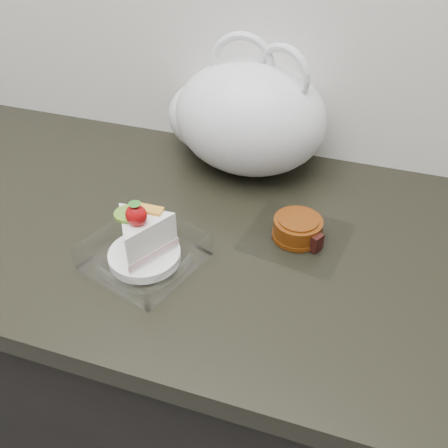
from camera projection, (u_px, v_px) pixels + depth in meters
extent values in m
cube|color=black|center=(165.00, 368.00, 1.22)|extent=(2.00, 0.60, 0.86)
cube|color=black|center=(148.00, 224.00, 0.93)|extent=(2.04, 0.64, 0.04)
cube|color=white|center=(145.00, 260.00, 0.82)|extent=(0.20, 0.20, 0.00)
cylinder|color=white|center=(145.00, 256.00, 0.82)|extent=(0.12, 0.12, 0.02)
ellipsoid|color=red|center=(136.00, 215.00, 0.75)|extent=(0.03, 0.03, 0.04)
cone|color=#2D7223|center=(135.00, 206.00, 0.74)|extent=(0.02, 0.02, 0.01)
cylinder|color=olive|center=(128.00, 214.00, 0.77)|extent=(0.04, 0.04, 0.01)
cube|color=orange|center=(146.00, 209.00, 0.78)|extent=(0.05, 0.02, 0.01)
cube|color=white|center=(297.00, 237.00, 0.87)|extent=(0.19, 0.18, 0.00)
cylinder|color=#77330E|center=(298.00, 228.00, 0.86)|extent=(0.09, 0.09, 0.04)
cylinder|color=#77330E|center=(297.00, 235.00, 0.87)|extent=(0.09, 0.09, 0.01)
cylinder|color=#77330E|center=(299.00, 219.00, 0.85)|extent=(0.07, 0.07, 0.00)
cube|color=black|center=(314.00, 241.00, 0.84)|extent=(0.03, 0.03, 0.03)
ellipsoid|color=white|center=(250.00, 118.00, 0.98)|extent=(0.33, 0.27, 0.23)
ellipsoid|color=white|center=(210.00, 116.00, 1.04)|extent=(0.19, 0.18, 0.15)
torus|color=white|center=(242.00, 65.00, 0.92)|extent=(0.12, 0.02, 0.12)
torus|color=white|center=(282.00, 75.00, 0.90)|extent=(0.11, 0.05, 0.11)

